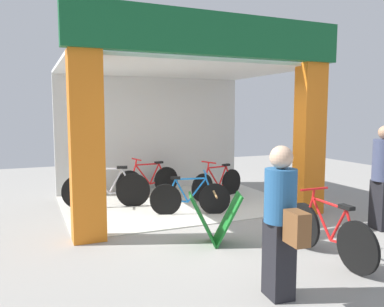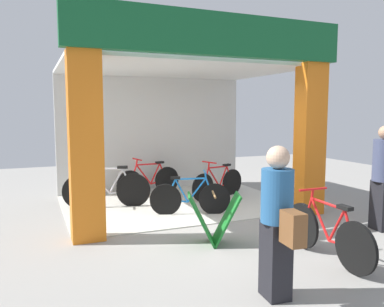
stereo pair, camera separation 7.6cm
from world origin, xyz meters
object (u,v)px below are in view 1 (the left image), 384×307
bicycle_inside_3 (107,189)px  pedestrian_1 (281,221)px  pedestrian_0 (383,176)px  bicycle_parked_0 (328,233)px  sandwich_board_sign (215,219)px  bicycle_inside_0 (190,198)px  bicycle_inside_1 (148,180)px  bicycle_inside_2 (218,183)px

bicycle_inside_3 → pedestrian_1: pedestrian_1 is taller
pedestrian_0 → pedestrian_1: pedestrian_0 is taller
bicycle_parked_0 → pedestrian_1: 1.45m
pedestrian_1 → sandwich_board_sign: bearing=85.9°
pedestrian_0 → bicycle_parked_0: bearing=-158.2°
sandwich_board_sign → bicycle_inside_3: bearing=110.7°
bicycle_inside_0 → bicycle_inside_1: bearing=96.5°
bicycle_parked_0 → pedestrian_1: pedestrian_1 is taller
bicycle_inside_0 → bicycle_inside_3: bearing=139.0°
bicycle_inside_1 → bicycle_inside_0: bearing=-83.5°
bicycle_inside_0 → sandwich_board_sign: bearing=-99.9°
bicycle_inside_0 → bicycle_inside_2: size_ratio=0.98×
pedestrian_0 → pedestrian_1: 3.26m
bicycle_parked_0 → bicycle_inside_0: bearing=106.4°
bicycle_inside_3 → bicycle_parked_0: bicycle_inside_3 is taller
bicycle_inside_0 → bicycle_inside_3: (-1.33, 1.16, 0.05)m
bicycle_inside_2 → sandwich_board_sign: size_ratio=1.69×
pedestrian_1 → bicycle_inside_0: bearing=83.1°
bicycle_inside_0 → bicycle_inside_3: bicycle_inside_3 is taller
bicycle_inside_1 → bicycle_parked_0: (1.03, -4.71, 0.01)m
bicycle_inside_0 → bicycle_inside_1: (-0.22, 1.96, 0.02)m
pedestrian_0 → bicycle_inside_0: bearing=141.4°
bicycle_inside_1 → bicycle_inside_2: size_ratio=1.07×
bicycle_inside_0 → pedestrian_0: bearing=-38.6°
bicycle_inside_3 → bicycle_inside_0: bearing=-41.0°
sandwich_board_sign → pedestrian_0: bearing=-8.6°
bicycle_parked_0 → pedestrian_0: (1.76, 0.70, 0.53)m
bicycle_inside_3 → sandwich_board_sign: bearing=-69.3°
bicycle_parked_0 → bicycle_inside_2: bearing=85.3°
bicycle_inside_1 → bicycle_parked_0: bearing=-77.7°
bicycle_inside_0 → pedestrian_0: pedestrian_0 is taller
bicycle_inside_0 → pedestrian_1: 3.45m
bicycle_inside_0 → pedestrian_1: pedestrian_1 is taller
bicycle_inside_0 → bicycle_inside_1: bicycle_inside_1 is taller
bicycle_inside_0 → bicycle_inside_1: 1.97m
pedestrian_0 → sandwich_board_sign: bearing=171.4°
bicycle_inside_0 → bicycle_inside_1: size_ratio=0.92×
bicycle_inside_2 → bicycle_inside_1: bearing=146.7°
bicycle_inside_1 → sandwich_board_sign: 3.58m
bicycle_inside_1 → pedestrian_0: (2.79, -4.01, 0.54)m
bicycle_inside_0 → pedestrian_0: size_ratio=0.84×
bicycle_inside_3 → pedestrian_1: size_ratio=1.07×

